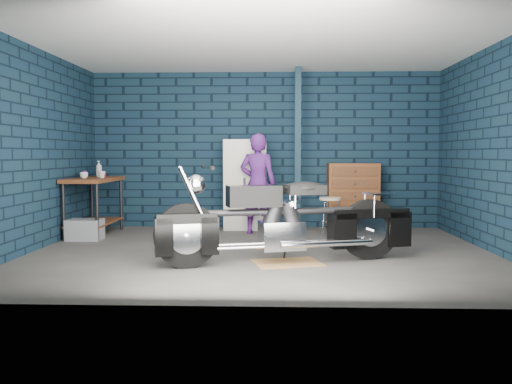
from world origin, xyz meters
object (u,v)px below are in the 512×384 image
shop_stool (330,217)px  storage_bin (85,230)px  person (258,184)px  locker (245,185)px  motorcycle (287,214)px  tool_chest (353,197)px  workbench (94,206)px

shop_stool → storage_bin: bearing=-173.3°
person → locker: person is taller
motorcycle → tool_chest: motorcycle is taller
locker → tool_chest: bearing=0.0°
shop_stool → tool_chest: bearing=61.0°
workbench → locker: bearing=18.3°
workbench → locker: (2.35, 0.78, 0.31)m
workbench → motorcycle: 3.67m
storage_bin → tool_chest: 4.37m
motorcycle → locker: bearing=87.3°
workbench → motorcycle: size_ratio=0.53×
person → tool_chest: size_ratio=1.43×
workbench → shop_stool: size_ratio=2.28×
motorcycle → shop_stool: 2.19m
person → locker: (-0.23, 0.55, -0.04)m
motorcycle → locker: (-0.65, 2.89, 0.19)m
workbench → person: (2.58, 0.23, 0.35)m
workbench → storage_bin: size_ratio=2.80×
motorcycle → person: size_ratio=1.63×
workbench → storage_bin: 0.58m
locker → shop_stool: (1.36, -0.84, -0.46)m
motorcycle → storage_bin: (-2.98, 1.61, -0.42)m
workbench → storage_bin: workbench is taller
tool_chest → locker: bearing=180.0°
locker → workbench: bearing=-161.7°
storage_bin → shop_stool: bearing=6.7°
person → tool_chest: (1.60, 0.55, -0.24)m
person → tool_chest: person is taller
locker → tool_chest: locker is taller
workbench → locker: 2.50m
storage_bin → locker: bearing=28.7°
shop_stool → person: bearing=165.4°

